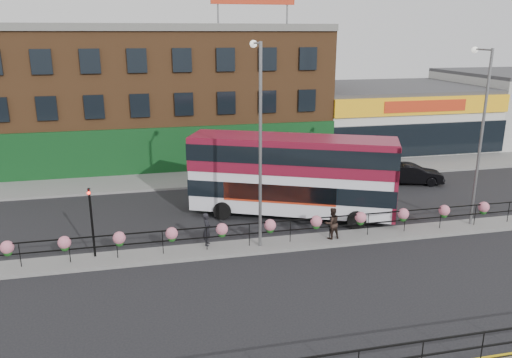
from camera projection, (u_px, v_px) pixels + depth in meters
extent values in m
plane|color=black|center=(270.00, 247.00, 23.76)|extent=(120.00, 120.00, 0.00)
cube|color=slate|center=(228.00, 177.00, 34.96)|extent=(60.00, 4.00, 0.15)
cube|color=slate|center=(270.00, 245.00, 23.73)|extent=(60.00, 1.60, 0.15)
cube|color=brown|center=(161.00, 94.00, 40.21)|extent=(25.00, 12.00, 10.00)
cube|color=#3F3F42|center=(158.00, 28.00, 38.76)|extent=(25.00, 12.00, 0.30)
cube|color=#0D3A16|center=(167.00, 151.00, 35.46)|extent=(25.00, 0.25, 3.40)
cube|color=silver|center=(387.00, 116.00, 45.15)|extent=(15.00, 12.00, 5.00)
cube|color=#3F3F42|center=(389.00, 87.00, 44.40)|extent=(15.00, 12.00, 0.30)
cube|color=yellow|center=(425.00, 106.00, 38.95)|extent=(15.00, 0.25, 1.40)
cube|color=red|center=(425.00, 106.00, 38.84)|extent=(7.00, 0.10, 0.90)
cube|color=black|center=(421.00, 140.00, 39.72)|extent=(15.00, 0.25, 2.60)
cylinder|color=slate|center=(218.00, 15.00, 34.69)|extent=(0.12, 0.12, 1.40)
cylinder|color=slate|center=(287.00, 15.00, 35.75)|extent=(0.12, 0.12, 1.40)
cube|color=black|center=(270.00, 222.00, 23.40)|extent=(30.00, 0.05, 0.05)
cube|color=black|center=(270.00, 232.00, 23.54)|extent=(30.00, 0.05, 0.05)
cylinder|color=black|center=(20.00, 255.00, 21.23)|extent=(0.04, 0.04, 1.10)
cylinder|color=black|center=(69.00, 251.00, 21.65)|extent=(0.04, 0.04, 1.10)
cylinder|color=black|center=(117.00, 246.00, 22.08)|extent=(0.04, 0.04, 1.10)
cylinder|color=black|center=(163.00, 242.00, 22.50)|extent=(0.04, 0.04, 1.10)
cylinder|color=black|center=(207.00, 238.00, 22.92)|extent=(0.04, 0.04, 1.10)
cylinder|color=black|center=(249.00, 235.00, 23.35)|extent=(0.04, 0.04, 1.10)
cylinder|color=black|center=(290.00, 231.00, 23.77)|extent=(0.04, 0.04, 1.10)
cylinder|color=black|center=(330.00, 228.00, 24.19)|extent=(0.04, 0.04, 1.10)
cylinder|color=black|center=(368.00, 224.00, 24.62)|extent=(0.04, 0.04, 1.10)
cylinder|color=black|center=(405.00, 221.00, 25.04)|extent=(0.04, 0.04, 1.10)
cylinder|color=black|center=(441.00, 218.00, 25.46)|extent=(0.04, 0.04, 1.10)
cylinder|color=black|center=(475.00, 215.00, 25.89)|extent=(0.04, 0.04, 1.10)
cylinder|color=black|center=(508.00, 212.00, 26.31)|extent=(0.04, 0.04, 1.10)
sphere|color=#C4687D|center=(7.00, 247.00, 21.02)|extent=(0.56, 0.56, 0.56)
sphere|color=#174D16|center=(8.00, 252.00, 21.09)|extent=(0.36, 0.36, 0.36)
sphere|color=#C4687D|center=(64.00, 242.00, 21.51)|extent=(0.56, 0.56, 0.56)
sphere|color=#174D16|center=(65.00, 247.00, 21.57)|extent=(0.36, 0.36, 0.36)
sphere|color=#C4687D|center=(119.00, 238.00, 21.99)|extent=(0.56, 0.56, 0.56)
sphere|color=#174D16|center=(120.00, 243.00, 22.06)|extent=(0.36, 0.36, 0.36)
sphere|color=#C4687D|center=(172.00, 233.00, 22.48)|extent=(0.56, 0.56, 0.56)
sphere|color=#174D16|center=(172.00, 238.00, 22.54)|extent=(0.36, 0.36, 0.36)
sphere|color=#C4687D|center=(222.00, 229.00, 22.96)|extent=(0.56, 0.56, 0.56)
sphere|color=#174D16|center=(222.00, 234.00, 23.03)|extent=(0.36, 0.36, 0.36)
sphere|color=#C4687D|center=(270.00, 225.00, 23.45)|extent=(0.56, 0.56, 0.56)
sphere|color=#174D16|center=(270.00, 230.00, 23.51)|extent=(0.36, 0.36, 0.36)
sphere|color=#C4687D|center=(316.00, 221.00, 23.93)|extent=(0.56, 0.56, 0.56)
sphere|color=#174D16|center=(316.00, 226.00, 24.00)|extent=(0.36, 0.36, 0.36)
sphere|color=#C4687D|center=(361.00, 217.00, 24.42)|extent=(0.56, 0.56, 0.56)
sphere|color=#174D16|center=(360.00, 222.00, 24.48)|extent=(0.36, 0.36, 0.36)
sphere|color=#C4687D|center=(403.00, 214.00, 24.90)|extent=(0.56, 0.56, 0.56)
sphere|color=#174D16|center=(403.00, 218.00, 24.97)|extent=(0.36, 0.36, 0.36)
sphere|color=#C4687D|center=(444.00, 210.00, 25.39)|extent=(0.56, 0.56, 0.56)
sphere|color=#174D16|center=(444.00, 215.00, 25.45)|extent=(0.36, 0.36, 0.36)
sphere|color=#C4687D|center=(484.00, 207.00, 25.87)|extent=(0.56, 0.56, 0.56)
sphere|color=#174D16|center=(483.00, 211.00, 25.94)|extent=(0.36, 0.36, 0.36)
cylinder|color=black|center=(422.00, 357.00, 14.53)|extent=(0.04, 0.04, 1.10)
cylinder|color=black|center=(482.00, 348.00, 14.95)|extent=(0.04, 0.04, 1.10)
cube|color=silver|center=(292.00, 175.00, 27.06)|extent=(11.02, 6.74, 3.98)
cube|color=maroon|center=(292.00, 154.00, 26.73)|extent=(11.10, 6.82, 1.79)
cube|color=black|center=(291.00, 187.00, 27.25)|extent=(11.13, 6.85, 0.90)
cube|color=black|center=(292.00, 151.00, 26.69)|extent=(11.15, 6.87, 0.90)
cube|color=maroon|center=(292.00, 138.00, 26.48)|extent=(11.02, 6.74, 0.12)
cube|color=maroon|center=(395.00, 180.00, 26.03)|extent=(1.22, 2.41, 3.98)
cube|color=red|center=(279.00, 194.00, 26.17)|extent=(5.47, 2.47, 1.00)
cylinder|color=black|center=(222.00, 211.00, 27.09)|extent=(1.03, 0.68, 1.00)
cylinder|color=black|center=(233.00, 196.00, 29.44)|extent=(1.03, 0.68, 1.00)
cylinder|color=black|center=(357.00, 220.00, 25.74)|extent=(1.03, 0.68, 1.00)
cylinder|color=black|center=(357.00, 204.00, 28.09)|extent=(1.03, 0.68, 1.00)
imported|color=black|center=(411.00, 174.00, 33.47)|extent=(3.58, 4.85, 1.35)
imported|color=black|center=(207.00, 229.00, 23.39)|extent=(0.77, 0.66, 1.59)
imported|color=black|center=(332.00, 223.00, 24.12)|extent=(0.92, 0.79, 1.57)
cylinder|color=slate|center=(260.00, 149.00, 22.19)|extent=(0.15, 0.15, 9.30)
cylinder|color=slate|center=(257.00, 43.00, 21.56)|extent=(0.09, 1.40, 0.09)
sphere|color=silver|center=(253.00, 44.00, 22.23)|extent=(0.33, 0.33, 0.33)
cylinder|color=slate|center=(481.00, 140.00, 24.93)|extent=(0.14, 0.14, 8.94)
cylinder|color=slate|center=(483.00, 49.00, 24.32)|extent=(0.09, 1.34, 0.09)
sphere|color=silver|center=(475.00, 50.00, 24.96)|extent=(0.32, 0.32, 0.32)
cylinder|color=black|center=(92.00, 223.00, 21.94)|extent=(0.10, 0.10, 3.20)
imported|color=black|center=(89.00, 188.00, 21.49)|extent=(0.15, 0.18, 0.90)
sphere|color=#FF190C|center=(89.00, 193.00, 21.43)|extent=(0.14, 0.14, 0.14)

